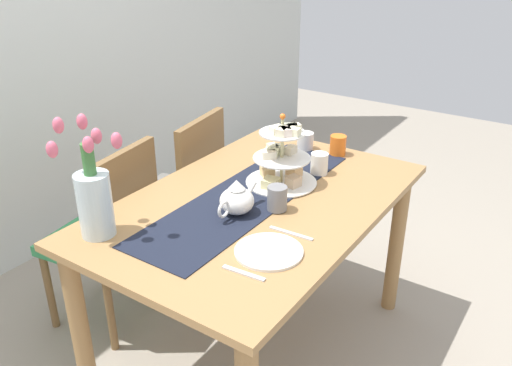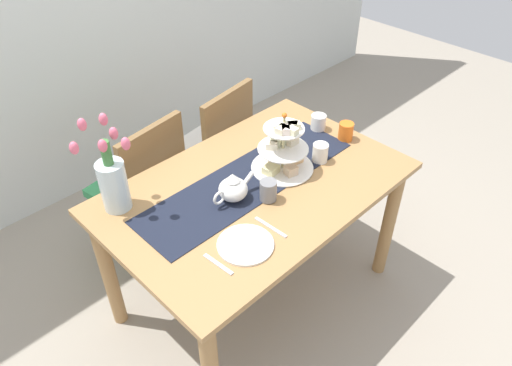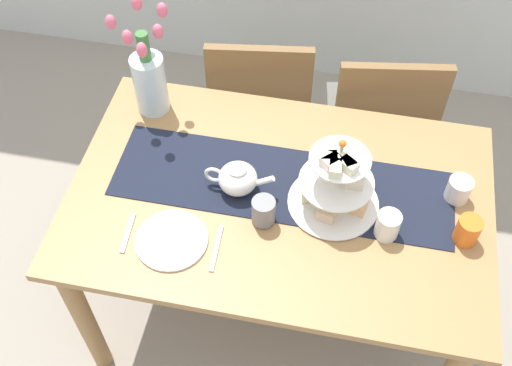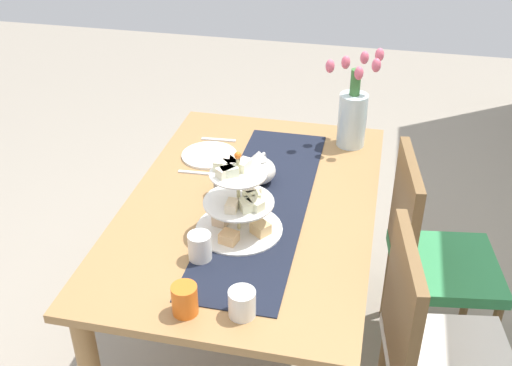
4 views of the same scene
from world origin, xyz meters
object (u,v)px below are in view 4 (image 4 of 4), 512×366
(dining_table, at_px, (251,229))
(mug_white_text, at_px, (200,247))
(dinner_plate_left, at_px, (209,155))
(knife_left, at_px, (199,173))
(tiered_cake_stand, at_px, (239,204))
(cream_jug, at_px, (242,303))
(mug_grey, at_px, (224,182))
(tulip_vase, at_px, (353,112))
(chair_right, at_px, (431,348))
(fork_left, at_px, (219,140))
(mug_orange, at_px, (185,300))
(chair_left, at_px, (429,253))
(teapot, at_px, (259,169))

(dining_table, height_order, mug_white_text, mug_white_text)
(dinner_plate_left, bearing_deg, knife_left, 0.00)
(knife_left, xyz_separation_m, mug_white_text, (0.51, 0.16, 0.04))
(tiered_cake_stand, height_order, knife_left, tiered_cake_stand)
(cream_jug, xyz_separation_m, mug_grey, (-0.61, -0.22, 0.01))
(tiered_cake_stand, xyz_separation_m, tulip_vase, (-0.71, 0.32, 0.04))
(chair_right, bearing_deg, fork_left, -129.62)
(mug_orange, bearing_deg, mug_grey, -175.07)
(chair_left, relative_size, cream_jug, 10.71)
(dining_table, height_order, mug_orange, mug_orange)
(dining_table, xyz_separation_m, dinner_plate_left, (-0.30, -0.25, 0.13))
(dining_table, distance_m, tulip_vase, 0.68)
(dining_table, distance_m, chair_right, 0.77)
(mug_grey, xyz_separation_m, mug_white_text, (0.39, 0.03, -0.00))
(dinner_plate_left, xyz_separation_m, mug_white_text, (0.66, 0.16, 0.04))
(chair_left, relative_size, dinner_plate_left, 3.96)
(dining_table, height_order, tiered_cake_stand, tiered_cake_stand)
(dining_table, distance_m, tiered_cake_stand, 0.29)
(chair_left, relative_size, mug_grey, 9.58)
(chair_right, xyz_separation_m, dinner_plate_left, (-0.62, -0.93, 0.28))
(teapot, relative_size, mug_grey, 2.51)
(dinner_plate_left, bearing_deg, mug_white_text, 13.67)
(chair_right, distance_m, dinner_plate_left, 1.15)
(chair_left, distance_m, chair_right, 0.52)
(tiered_cake_stand, bearing_deg, cream_jug, 14.88)
(chair_right, bearing_deg, chair_left, -179.98)
(cream_jug, bearing_deg, fork_left, -161.03)
(mug_grey, bearing_deg, mug_white_text, 3.77)
(teapot, xyz_separation_m, knife_left, (-0.01, -0.25, -0.06))
(chair_left, height_order, mug_orange, chair_left)
(mug_white_text, height_order, mug_orange, same)
(cream_jug, bearing_deg, chair_left, 143.33)
(teapot, xyz_separation_m, tulip_vase, (-0.39, 0.32, 0.09))
(dining_table, bearing_deg, teapot, 180.00)
(tiered_cake_stand, bearing_deg, fork_left, -158.53)
(chair_right, relative_size, tulip_vase, 2.14)
(dining_table, distance_m, mug_grey, 0.21)
(tiered_cake_stand, height_order, fork_left, tiered_cake_stand)
(chair_left, height_order, cream_jug, chair_left)
(chair_left, height_order, tiered_cake_stand, tiered_cake_stand)
(chair_right, xyz_separation_m, mug_orange, (0.28, -0.74, 0.32))
(tiered_cake_stand, distance_m, knife_left, 0.43)
(teapot, xyz_separation_m, mug_white_text, (0.50, -0.09, -0.01))
(fork_left, bearing_deg, cream_jug, 18.97)
(cream_jug, distance_m, fork_left, 1.08)
(mug_white_text, relative_size, mug_orange, 1.00)
(chair_right, height_order, knife_left, chair_right)
(chair_right, bearing_deg, tiered_cake_stand, -101.77)
(teapot, height_order, tulip_vase, tulip_vase)
(tulip_vase, bearing_deg, mug_grey, -40.63)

